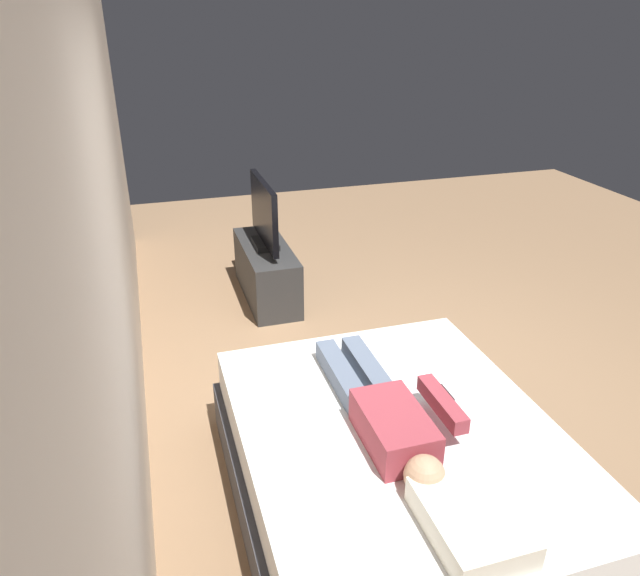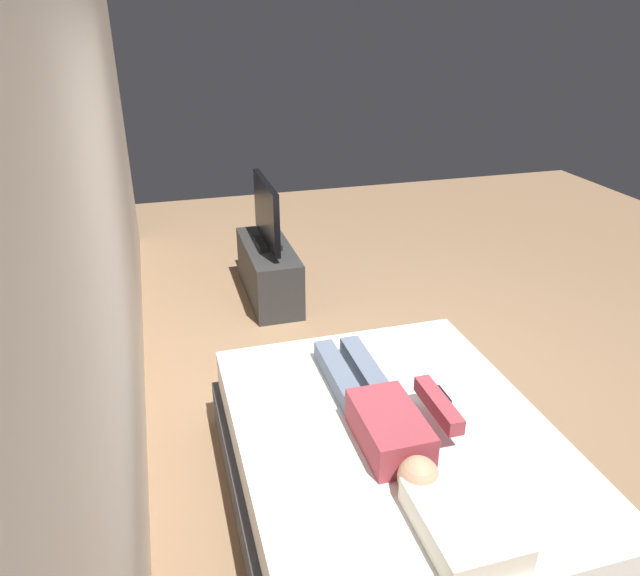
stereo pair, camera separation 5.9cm
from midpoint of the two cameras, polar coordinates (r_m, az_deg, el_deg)
The scene contains 8 objects.
ground_plane at distance 4.23m, azimuth 7.43°, elevation -9.92°, with size 10.00×10.00×0.00m, color #8C6B4C.
back_wall at distance 3.69m, azimuth -19.36°, elevation 7.77°, with size 6.40×0.10×2.80m, color beige.
bed at distance 3.23m, azimuth 7.46°, elevation -16.97°, with size 2.00×1.61×0.54m.
pillow at distance 2.57m, azimuth 14.18°, elevation -20.99°, with size 0.48×0.34×0.12m, color silver.
person at distance 3.00m, azimuth 6.52°, elevation -11.84°, with size 1.26×0.46×0.18m.
remote at distance 3.31m, azimuth 12.08°, elevation -9.95°, with size 0.15×0.04×0.02m, color black.
tv_stand at distance 5.41m, azimuth -4.62°, elevation 1.59°, with size 1.10×0.40×0.50m, color #2D2D2D.
tv at distance 5.22m, azimuth -4.82°, elevation 6.96°, with size 0.88×0.20×0.59m.
Camera 2 is at (-3.15, 1.43, 2.43)m, focal length 33.43 mm.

